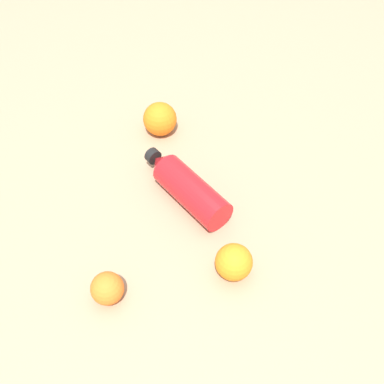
# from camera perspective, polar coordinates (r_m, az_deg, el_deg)

# --- Properties ---
(ground_plane) EXTENTS (2.40, 2.40, 0.00)m
(ground_plane) POSITION_cam_1_polar(r_m,az_deg,el_deg) (1.02, -1.93, -2.58)
(ground_plane) COLOR #9E7F60
(water_bottle) EXTENTS (0.25, 0.14, 0.07)m
(water_bottle) POSITION_cam_1_polar(r_m,az_deg,el_deg) (1.02, -0.79, 0.72)
(water_bottle) COLOR red
(water_bottle) RESTS_ON ground_plane
(orange_0) EXTENTS (0.08, 0.08, 0.08)m
(orange_0) POSITION_cam_1_polar(r_m,az_deg,el_deg) (1.17, -3.88, 8.76)
(orange_0) COLOR orange
(orange_0) RESTS_ON ground_plane
(orange_1) EXTENTS (0.07, 0.07, 0.07)m
(orange_1) POSITION_cam_1_polar(r_m,az_deg,el_deg) (0.91, 5.05, -8.40)
(orange_1) COLOR orange
(orange_1) RESTS_ON ground_plane
(orange_2) EXTENTS (0.06, 0.06, 0.06)m
(orange_2) POSITION_cam_1_polar(r_m,az_deg,el_deg) (0.90, -9.96, -11.46)
(orange_2) COLOR orange
(orange_2) RESTS_ON ground_plane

